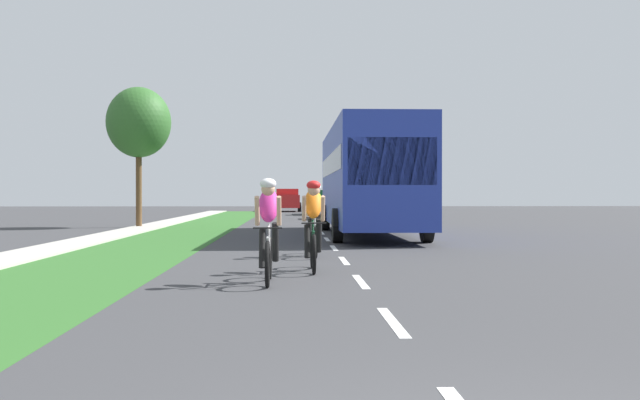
{
  "coord_description": "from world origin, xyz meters",
  "views": [
    {
      "loc": [
        -1.06,
        -2.81,
        1.34
      ],
      "look_at": [
        -0.18,
        19.38,
        1.17
      ],
      "focal_mm": 40.62,
      "sensor_mm": 36.0,
      "label": 1
    }
  ],
  "objects_px": {
    "cyclist_trailing": "(313,225)",
    "cyclist_distant": "(315,219)",
    "street_tree_near": "(139,123)",
    "bus_blue": "(368,175)",
    "cyclist_lead": "(269,230)",
    "sedan_maroon": "(341,205)",
    "suv_red": "(287,200)",
    "pickup_dark_green": "(325,202)"
  },
  "relations": [
    {
      "from": "cyclist_trailing",
      "to": "cyclist_distant",
      "type": "relative_size",
      "value": 1.0
    },
    {
      "from": "street_tree_near",
      "to": "bus_blue",
      "type": "bearing_deg",
      "value": -34.21
    },
    {
      "from": "bus_blue",
      "to": "cyclist_distant",
      "type": "bearing_deg",
      "value": -103.83
    },
    {
      "from": "cyclist_lead",
      "to": "sedan_maroon",
      "type": "relative_size",
      "value": 0.4
    },
    {
      "from": "cyclist_lead",
      "to": "suv_red",
      "type": "xyz_separation_m",
      "value": [
        0.04,
        46.48,
        0.14
      ]
    },
    {
      "from": "cyclist_distant",
      "to": "bus_blue",
      "type": "height_order",
      "value": "bus_blue"
    },
    {
      "from": "cyclist_trailing",
      "to": "cyclist_lead",
      "type": "bearing_deg",
      "value": -113.0
    },
    {
      "from": "cyclist_lead",
      "to": "cyclist_distant",
      "type": "bearing_deg",
      "value": 79.77
    },
    {
      "from": "street_tree_near",
      "to": "suv_red",
      "type": "bearing_deg",
      "value": 77.92
    },
    {
      "from": "cyclist_trailing",
      "to": "sedan_maroon",
      "type": "relative_size",
      "value": 0.4
    },
    {
      "from": "cyclist_distant",
      "to": "sedan_maroon",
      "type": "distance_m",
      "value": 23.97
    },
    {
      "from": "cyclist_lead",
      "to": "bus_blue",
      "type": "relative_size",
      "value": 0.15
    },
    {
      "from": "cyclist_lead",
      "to": "cyclist_distant",
      "type": "distance_m",
      "value": 4.8
    },
    {
      "from": "bus_blue",
      "to": "suv_red",
      "type": "bearing_deg",
      "value": 94.83
    },
    {
      "from": "cyclist_trailing",
      "to": "bus_blue",
      "type": "bearing_deg",
      "value": 79.15
    },
    {
      "from": "bus_blue",
      "to": "pickup_dark_green",
      "type": "xyz_separation_m",
      "value": [
        -0.28,
        24.28,
        -1.15
      ]
    },
    {
      "from": "sedan_maroon",
      "to": "street_tree_near",
      "type": "bearing_deg",
      "value": -132.63
    },
    {
      "from": "suv_red",
      "to": "cyclist_lead",
      "type": "bearing_deg",
      "value": -90.04
    },
    {
      "from": "pickup_dark_green",
      "to": "suv_red",
      "type": "xyz_separation_m",
      "value": [
        -2.55,
        9.28,
        0.12
      ]
    },
    {
      "from": "cyclist_lead",
      "to": "pickup_dark_green",
      "type": "distance_m",
      "value": 37.29
    },
    {
      "from": "street_tree_near",
      "to": "cyclist_lead",
      "type": "bearing_deg",
      "value": -72.71
    },
    {
      "from": "cyclist_distant",
      "to": "street_tree_near",
      "type": "bearing_deg",
      "value": 115.44
    },
    {
      "from": "cyclist_distant",
      "to": "suv_red",
      "type": "xyz_separation_m",
      "value": [
        -0.82,
        41.76,
        0.14
      ]
    },
    {
      "from": "pickup_dark_green",
      "to": "street_tree_near",
      "type": "bearing_deg",
      "value": -114.77
    },
    {
      "from": "bus_blue",
      "to": "cyclist_lead",
      "type": "bearing_deg",
      "value": -102.53
    },
    {
      "from": "cyclist_trailing",
      "to": "street_tree_near",
      "type": "bearing_deg",
      "value": 111.01
    },
    {
      "from": "cyclist_trailing",
      "to": "bus_blue",
      "type": "height_order",
      "value": "bus_blue"
    },
    {
      "from": "pickup_dark_green",
      "to": "cyclist_trailing",
      "type": "bearing_deg",
      "value": -93.01
    },
    {
      "from": "bus_blue",
      "to": "pickup_dark_green",
      "type": "height_order",
      "value": "bus_blue"
    },
    {
      "from": "suv_red",
      "to": "sedan_maroon",
      "type": "bearing_deg",
      "value": -80.36
    },
    {
      "from": "cyclist_lead",
      "to": "pickup_dark_green",
      "type": "bearing_deg",
      "value": 86.02
    },
    {
      "from": "cyclist_distant",
      "to": "street_tree_near",
      "type": "xyz_separation_m",
      "value": [
        -6.73,
        14.14,
        3.45
      ]
    },
    {
      "from": "cyclist_trailing",
      "to": "street_tree_near",
      "type": "height_order",
      "value": "street_tree_near"
    },
    {
      "from": "bus_blue",
      "to": "cyclist_trailing",
      "type": "bearing_deg",
      "value": -100.85
    },
    {
      "from": "cyclist_lead",
      "to": "cyclist_trailing",
      "type": "height_order",
      "value": "same"
    },
    {
      "from": "cyclist_lead",
      "to": "bus_blue",
      "type": "xyz_separation_m",
      "value": [
        2.87,
        12.92,
        1.17
      ]
    },
    {
      "from": "cyclist_distant",
      "to": "bus_blue",
      "type": "xyz_separation_m",
      "value": [
        2.02,
        8.2,
        1.17
      ]
    },
    {
      "from": "cyclist_distant",
      "to": "cyclist_lead",
      "type": "bearing_deg",
      "value": -100.23
    },
    {
      "from": "cyclist_trailing",
      "to": "suv_red",
      "type": "bearing_deg",
      "value": 90.87
    },
    {
      "from": "sedan_maroon",
      "to": "bus_blue",
      "type": "bearing_deg",
      "value": -90.75
    },
    {
      "from": "bus_blue",
      "to": "pickup_dark_green",
      "type": "distance_m",
      "value": 24.31
    },
    {
      "from": "cyclist_trailing",
      "to": "street_tree_near",
      "type": "relative_size",
      "value": 0.3
    }
  ]
}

